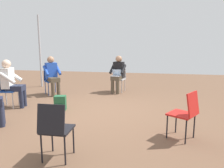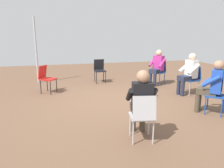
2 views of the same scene
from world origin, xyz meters
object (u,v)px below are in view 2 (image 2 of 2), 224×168
at_px(chair_west, 193,78).
at_px(chair_north, 143,115).
at_px(backpack_near_laptop_user, 147,92).
at_px(chair_southeast, 46,77).
at_px(chair_northwest, 219,93).
at_px(person_in_blue, 212,84).
at_px(person_in_white, 189,72).
at_px(person_in_magenta, 157,65).
at_px(chair_southwest, 159,70).
at_px(person_with_laptop, 141,100).
at_px(chair_south, 100,69).

height_order(chair_west, chair_north, same).
bearing_deg(backpack_near_laptop_user, chair_southeast, -23.49).
height_order(chair_northwest, chair_north, same).
xyz_separation_m(person_in_blue, backpack_near_laptop_user, (0.92, -1.53, -0.54)).
xyz_separation_m(person_in_blue, person_in_white, (-0.39, -1.52, 0.00)).
relative_size(chair_southeast, person_in_magenta, 0.69).
xyz_separation_m(chair_north, person_in_blue, (-2.04, -0.90, 0.20)).
xyz_separation_m(person_in_magenta, backpack_near_laptop_user, (0.94, 1.36, -0.54)).
relative_size(person_in_magenta, person_in_white, 1.00).
bearing_deg(person_in_magenta, person_in_white, 161.45).
bearing_deg(backpack_near_laptop_user, chair_southwest, -126.69).
distance_m(chair_southeast, person_in_blue, 4.64).
bearing_deg(chair_southwest, chair_west, 161.75).
relative_size(person_with_laptop, person_in_white, 1.00).
xyz_separation_m(chair_south, person_in_magenta, (-1.88, 0.92, 0.20)).
bearing_deg(chair_southeast, person_in_white, 105.23).
bearing_deg(chair_southwest, chair_southeast, 59.59).
height_order(chair_southwest, person_in_white, person_in_white).
distance_m(chair_south, chair_southeast, 2.15).
bearing_deg(chair_north, person_in_blue, 34.42).
bearing_deg(chair_southwest, chair_south, 33.88).
xyz_separation_m(chair_northwest, backpack_near_laptop_user, (1.03, -1.65, -0.34)).
xyz_separation_m(chair_southeast, backpack_near_laptop_user, (-2.82, 1.22, -0.34)).
height_order(chair_southwest, chair_northwest, same).
bearing_deg(chair_southwest, chair_north, 116.62).
distance_m(chair_northwest, person_with_laptop, 2.22).
height_order(chair_south, chair_west, same).
distance_m(person_in_blue, backpack_near_laptop_user, 1.86).
bearing_deg(backpack_near_laptop_user, chair_north, 65.13).
distance_m(chair_west, person_in_blue, 1.66).
relative_size(chair_south, chair_north, 1.00).
bearing_deg(chair_south, person_in_blue, 115.13).
height_order(chair_west, person_in_blue, person_in_blue).
bearing_deg(chair_west, person_in_magenta, 12.49).
height_order(person_in_blue, person_in_white, same).
xyz_separation_m(chair_north, backpack_near_laptop_user, (-1.13, -2.43, -0.34)).
bearing_deg(chair_west, backpack_near_laptop_user, 81.53).
xyz_separation_m(chair_northwest, chair_west, (-0.44, -1.67, 0.00)).
relative_size(chair_south, person_with_laptop, 0.69).
bearing_deg(person_with_laptop, backpack_near_laptop_user, 74.78).
distance_m(chair_southwest, chair_north, 4.46).
xyz_separation_m(person_with_laptop, person_in_magenta, (-2.04, -3.62, 0.00)).
xyz_separation_m(chair_south, chair_west, (-2.42, 2.26, 0.00)).
bearing_deg(person_in_magenta, chair_northwest, 148.00).
height_order(chair_north, person_in_blue, person_in_blue).
height_order(person_in_blue, person_in_magenta, same).
distance_m(chair_west, backpack_near_laptop_user, 1.52).
bearing_deg(chair_northwest, backpack_near_laptop_user, 78.19).
distance_m(person_with_laptop, backpack_near_laptop_user, 2.57).
height_order(chair_south, backpack_near_laptop_user, chair_south).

